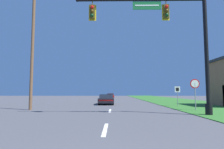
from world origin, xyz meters
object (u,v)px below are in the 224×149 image
(signal_mast, at_px, (175,36))
(utility_pole_near, at_px, (33,45))
(stop_sign, at_px, (195,87))
(route_sign_post, at_px, (177,92))
(far_car, at_px, (110,96))
(car_ahead, at_px, (106,99))

(signal_mast, relative_size, utility_pole_near, 0.83)
(stop_sign, height_order, route_sign_post, stop_sign)
(signal_mast, bearing_deg, stop_sign, 53.02)
(stop_sign, bearing_deg, route_sign_post, 90.16)
(signal_mast, xyz_separation_m, far_car, (-5.06, 36.56, -4.56))
(car_ahead, bearing_deg, signal_mast, -66.28)
(car_ahead, xyz_separation_m, far_car, (-0.02, 25.10, 0.00))
(car_ahead, xyz_separation_m, stop_sign, (7.56, -8.11, 1.26))
(stop_sign, relative_size, utility_pole_near, 0.23)
(route_sign_post, relative_size, utility_pole_near, 0.19)
(stop_sign, bearing_deg, signal_mast, -126.98)
(car_ahead, height_order, utility_pole_near, utility_pole_near)
(route_sign_post, distance_m, utility_pole_near, 14.73)
(far_car, xyz_separation_m, route_sign_post, (7.57, -28.68, 0.92))
(signal_mast, distance_m, stop_sign, 5.34)
(utility_pole_near, bearing_deg, signal_mast, -18.72)
(signal_mast, relative_size, stop_sign, 3.54)
(stop_sign, distance_m, route_sign_post, 4.54)
(signal_mast, distance_m, utility_pole_near, 11.67)
(signal_mast, distance_m, car_ahead, 13.33)
(car_ahead, bearing_deg, stop_sign, -47.01)
(signal_mast, distance_m, far_car, 37.19)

